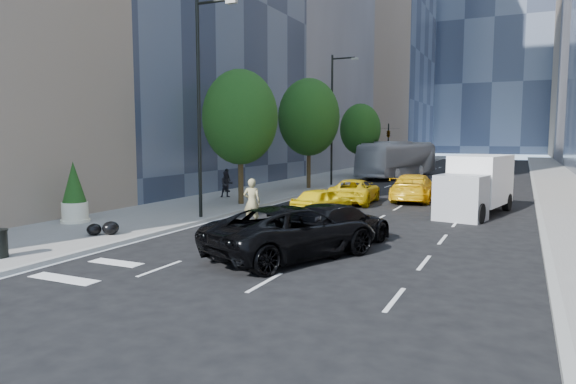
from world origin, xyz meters
The scene contains 23 objects.
ground centered at (0.00, 0.00, 0.00)m, with size 160.00×160.00×0.00m, color black.
sidewalk_left centered at (-9.00, 30.00, 0.07)m, with size 6.00×120.00×0.15m, color slate.
sidewalk_right centered at (10.00, 30.00, 0.07)m, with size 4.00×120.00×0.15m, color slate.
tower_left_end centered at (-22.00, 92.00, 30.00)m, with size 20.00×28.00×60.00m, color #2F3649.
lamp_near centered at (-6.32, 4.00, 5.81)m, with size 2.13×0.22×10.00m.
lamp_far centered at (-6.32, 22.00, 5.81)m, with size 2.13×0.22×10.00m.
tree_near centered at (-7.20, 9.00, 4.97)m, with size 4.20×4.20×7.46m.
tree_mid centered at (-7.20, 19.00, 5.32)m, with size 4.50×4.50×7.99m.
tree_far centered at (-7.20, 32.00, 4.62)m, with size 3.90×3.90×6.92m.
traffic_signal centered at (-6.40, 40.00, 4.23)m, with size 2.48×0.53×5.20m.
skateboarder centered at (-3.22, 3.00, 1.01)m, with size 0.73×0.48×2.01m, color #847C53.
black_sedan_lincoln centered at (0.50, -1.00, 0.85)m, with size 2.82×6.11×1.70m, color black.
black_sedan_mercedes centered at (1.20, 1.00, 0.79)m, with size 2.21×5.43×1.58m, color black.
taxi_a centered at (-2.00, 8.13, 0.67)m, with size 1.59×3.94×1.34m, color yellow.
taxi_b centered at (4.20, 14.00, 0.73)m, with size 1.55×4.45×1.47m, color orange.
taxi_c centered at (-1.79, 13.00, 0.71)m, with size 2.36×5.11×1.42m, color gold.
taxi_d centered at (1.20, 15.50, 0.83)m, with size 2.32×5.70×1.65m, color #E8AF0C.
city_bus centered at (-3.81, 33.45, 1.74)m, with size 2.92×12.49×3.48m, color #B7B8BD.
box_truck centered at (5.06, 11.27, 1.50)m, with size 3.43×6.49×2.95m.
pedestrian_a centered at (-9.57, 11.32, 0.96)m, with size 0.79×0.62×1.63m, color black.
pedestrian_b centered at (-11.20, 14.04, 0.94)m, with size 0.93×0.39×1.59m, color black.
planter_shrub centered at (-10.68, 0.44, 1.42)m, with size 1.12×1.12×2.68m.
garbage_bags centered at (-7.35, -1.26, 0.39)m, with size 1.03×1.00×0.51m.
Camera 1 is at (7.16, -15.94, 3.89)m, focal length 32.00 mm.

